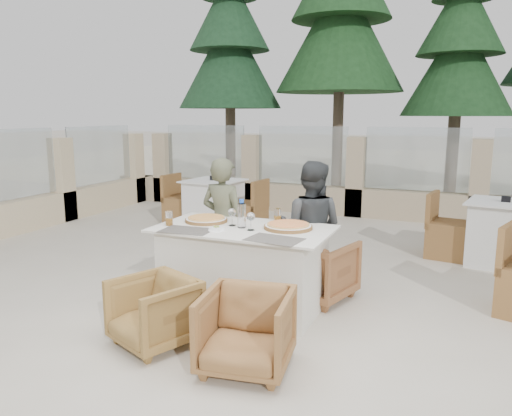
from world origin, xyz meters
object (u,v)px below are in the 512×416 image
at_px(beer_glass_right, 278,216).
at_px(beer_glass_left, 169,218).
at_px(diner_left, 223,223).
at_px(armchair_near_right, 246,331).
at_px(armchair_far_right, 317,269).
at_px(bg_table_a, 214,204).
at_px(diner_right, 311,229).
at_px(armchair_near_left, 154,312).
at_px(dining_table, 243,268).
at_px(pizza_left, 206,219).
at_px(armchair_far_left, 229,257).
at_px(olive_dish, 216,228).
at_px(pizza_right, 288,226).
at_px(wine_glass_centre, 232,216).
at_px(bg_table_b, 503,234).
at_px(wine_glass_near, 251,220).
at_px(water_bottle, 242,213).

bearing_deg(beer_glass_right, beer_glass_left, -150.66).
bearing_deg(diner_left, armchair_near_right, 128.28).
relative_size(armchair_far_right, bg_table_a, 0.40).
bearing_deg(diner_right, armchair_near_left, 61.19).
height_order(dining_table, pizza_left, pizza_left).
xyz_separation_m(beer_glass_left, armchair_far_left, (0.22, 0.80, -0.57)).
height_order(armchair_far_left, bg_table_a, bg_table_a).
relative_size(pizza_left, olive_dish, 3.69).
xyz_separation_m(dining_table, pizza_right, (0.39, 0.12, 0.41)).
distance_m(pizza_right, wine_glass_centre, 0.53).
xyz_separation_m(pizza_left, bg_table_b, (2.73, 2.34, -0.41)).
xyz_separation_m(olive_dish, bg_table_a, (-1.63, 3.05, -0.41)).
bearing_deg(armchair_far_left, beer_glass_right, 135.58).
relative_size(armchair_far_right, armchair_near_left, 1.10).
xyz_separation_m(diner_right, bg_table_a, (-2.25, 2.24, -0.29)).
height_order(wine_glass_near, bg_table_b, wine_glass_near).
xyz_separation_m(diner_left, diner_right, (0.88, 0.16, -0.01)).
bearing_deg(diner_left, wine_glass_centre, 132.41).
bearing_deg(olive_dish, water_bottle, 52.66).
distance_m(pizza_left, armchair_far_right, 1.19).
distance_m(beer_glass_right, armchair_near_right, 1.49).
height_order(beer_glass_right, bg_table_a, beer_glass_right).
bearing_deg(beer_glass_left, diner_left, 68.35).
xyz_separation_m(dining_table, diner_left, (-0.43, 0.44, 0.30)).
xyz_separation_m(olive_dish, diner_right, (0.63, 0.81, -0.12)).
height_order(wine_glass_near, diner_left, diner_left).
xyz_separation_m(wine_glass_centre, bg_table_b, (2.43, 2.40, -0.48)).
xyz_separation_m(pizza_left, olive_dish, (0.26, -0.30, -0.00)).
distance_m(armchair_far_left, bg_table_b, 3.30).
xyz_separation_m(dining_table, wine_glass_centre, (-0.13, 0.03, 0.48)).
xyz_separation_m(water_bottle, wine_glass_near, (0.12, -0.07, -0.04)).
height_order(armchair_far_left, diner_left, diner_left).
bearing_deg(water_bottle, pizza_right, 16.83).
xyz_separation_m(olive_dish, diner_left, (-0.26, 0.65, -0.11)).
bearing_deg(beer_glass_left, pizza_left, 48.60).
relative_size(water_bottle, olive_dish, 2.39).
bearing_deg(wine_glass_centre, wine_glass_near, -24.37).
bearing_deg(armchair_far_left, beer_glass_left, 54.75).
bearing_deg(diner_right, wine_glass_centre, 42.09).
bearing_deg(beer_glass_left, water_bottle, 15.17).
xyz_separation_m(water_bottle, olive_dish, (-0.15, -0.20, -0.11)).
xyz_separation_m(pizza_left, diner_right, (0.89, 0.51, -0.12)).
bearing_deg(water_bottle, armchair_near_right, -64.12).
bearing_deg(olive_dish, armchair_near_left, -102.02).
distance_m(pizza_left, bg_table_a, 3.10).
height_order(beer_glass_left, beer_glass_right, same).
bearing_deg(armchair_near_left, wine_glass_near, 87.13).
bearing_deg(armchair_far_right, bg_table_a, -28.79).
bearing_deg(beer_glass_right, water_bottle, -125.54).
bearing_deg(wine_glass_near, beer_glass_left, -172.15).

